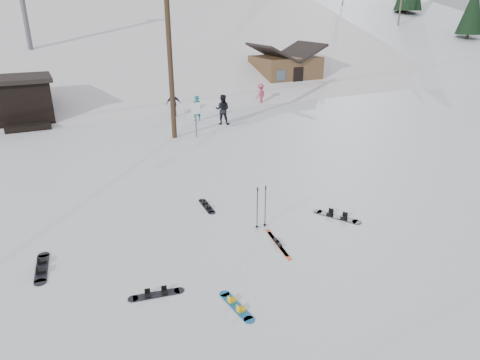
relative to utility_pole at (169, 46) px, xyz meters
name	(u,v)px	position (x,y,z in m)	size (l,w,h in m)	color
ground	(274,293)	(-2.00, -14.00, -4.68)	(200.00, 200.00, 0.00)	white
ski_slope	(76,148)	(-2.00, 41.00, -16.68)	(60.00, 75.00, 45.00)	silver
ridge_right	(318,120)	(36.00, 36.00, -15.68)	(34.00, 85.00, 36.00)	white
treeline_right	(345,57)	(34.00, 28.00, -4.68)	(20.00, 60.00, 10.00)	black
treeline_crest	(48,44)	(-2.00, 72.00, -4.68)	(50.00, 6.00, 10.00)	black
utility_pole	(169,46)	(0.00, 0.00, 0.00)	(2.00, 0.26, 9.00)	#3A2819
trail_sign	(196,113)	(1.10, -0.42, -3.41)	(0.50, 0.09, 1.85)	#595B60
lift_hut	(24,100)	(-7.00, 6.94, -3.32)	(3.40, 4.10, 2.75)	black
cabin	(285,71)	(13.00, 10.00, -3.20)	(5.39, 4.40, 3.77)	brown
hero_snowboard	(236,306)	(-3.06, -14.07, -4.66)	(0.37, 1.34, 0.09)	#176398
hero_skis	(278,243)	(-0.75, -12.05, -4.65)	(0.38, 1.81, 0.09)	#CE4315
ski_poles	(261,207)	(-0.70, -10.93, -3.96)	(0.39, 0.10, 1.40)	black
board_scatter_a	(156,294)	(-4.61, -12.83, -4.66)	(1.34, 0.43, 0.10)	black
board_scatter_b	(42,267)	(-7.04, -10.38, -4.65)	(0.46, 1.66, 0.12)	black
board_scatter_d	(337,216)	(1.91, -11.40, -4.65)	(0.99, 1.50, 0.12)	black
board_scatter_f	(207,206)	(-1.67, -8.76, -4.66)	(0.31, 1.33, 0.09)	black
skier_teal	(197,108)	(2.38, 2.89, -3.91)	(0.56, 0.37, 1.54)	#0B6270
skier_dark	(223,109)	(3.46, 1.45, -3.80)	(0.86, 0.67, 1.77)	black
skier_pink	(261,94)	(8.22, 5.49, -3.96)	(0.94, 0.54, 1.45)	#BF4361
skier_navy	(173,104)	(1.47, 4.66, -3.89)	(0.93, 0.39, 1.59)	#18193E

